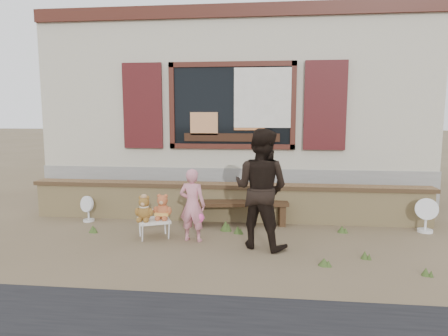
# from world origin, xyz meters

# --- Properties ---
(ground) EXTENTS (80.00, 80.00, 0.00)m
(ground) POSITION_xyz_m (0.00, 0.00, 0.00)
(ground) COLOR brown
(ground) RESTS_ON ground
(shopfront) EXTENTS (8.04, 5.13, 4.00)m
(shopfront) POSITION_xyz_m (0.00, 4.49, 2.00)
(shopfront) COLOR #A8A088
(shopfront) RESTS_ON ground
(brick_wall) EXTENTS (7.10, 0.36, 0.67)m
(brick_wall) POSITION_xyz_m (0.00, 1.00, 0.34)
(brick_wall) COLOR tan
(brick_wall) RESTS_ON ground
(bench) EXTENTS (1.65, 0.55, 0.41)m
(bench) POSITION_xyz_m (0.27, 0.70, 0.30)
(bench) COLOR #311F11
(bench) RESTS_ON ground
(folding_chair) EXTENTS (0.60, 0.57, 0.29)m
(folding_chair) POSITION_xyz_m (-1.00, -0.14, 0.26)
(folding_chair) COLOR silver
(folding_chair) RESTS_ON ground
(teddy_bear_left) EXTENTS (0.36, 0.34, 0.39)m
(teddy_bear_left) POSITION_xyz_m (-1.13, -0.20, 0.48)
(teddy_bear_left) COLOR brown
(teddy_bear_left) RESTS_ON folding_chair
(teddy_bear_right) EXTENTS (0.37, 0.35, 0.40)m
(teddy_bear_right) POSITION_xyz_m (-0.88, -0.08, 0.49)
(teddy_bear_right) COLOR brown
(teddy_bear_right) RESTS_ON folding_chair
(child) EXTENTS (0.44, 0.32, 1.10)m
(child) POSITION_xyz_m (-0.38, -0.22, 0.55)
(child) COLOR pink
(child) RESTS_ON ground
(adult) EXTENTS (1.02, 0.92, 1.70)m
(adult) POSITION_xyz_m (0.64, -0.38, 0.85)
(adult) COLOR black
(adult) RESTS_ON ground
(fan_left) EXTENTS (0.30, 0.20, 0.46)m
(fan_left) POSITION_xyz_m (-2.43, 0.64, 0.23)
(fan_left) COLOR silver
(fan_left) RESTS_ON ground
(fan_right) EXTENTS (0.36, 0.24, 0.56)m
(fan_right) POSITION_xyz_m (3.27, 0.63, 0.28)
(fan_right) COLOR silver
(fan_right) RESTS_ON ground
(grass_tufts) EXTENTS (4.79, 1.78, 0.16)m
(grass_tufts) POSITION_xyz_m (0.59, -0.06, 0.06)
(grass_tufts) COLOR #374D1E
(grass_tufts) RESTS_ON ground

